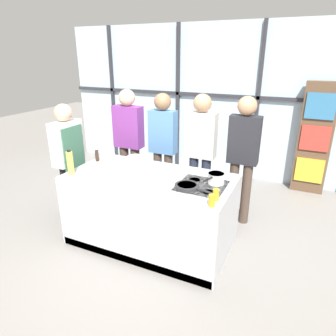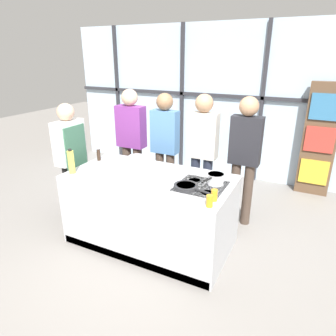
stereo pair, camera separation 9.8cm
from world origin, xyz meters
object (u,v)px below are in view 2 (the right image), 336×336
(spectator_center_right, at_px, (202,148))
(juice_glass_near, at_px, (210,201))
(spectator_center_left, at_px, (165,143))
(spectator_far_right, at_px, (245,153))
(mixing_bowl, at_px, (137,158))
(saucepan, at_px, (215,179))
(frying_pan, at_px, (186,186))
(juice_glass_far, at_px, (214,195))
(oil_bottle, at_px, (71,162))
(spectator_far_left, at_px, (131,139))
(chef, at_px, (71,155))
(white_plate, at_px, (116,171))
(pepper_grinder, at_px, (99,155))

(spectator_center_right, relative_size, juice_glass_near, 15.10)
(spectator_center_left, height_order, spectator_far_right, spectator_far_right)
(mixing_bowl, bearing_deg, saucepan, -12.34)
(frying_pan, xyz_separation_m, juice_glass_far, (0.36, -0.14, 0.04))
(oil_bottle, bearing_deg, spectator_far_left, 90.06)
(spectator_far_right, relative_size, oil_bottle, 5.80)
(chef, xyz_separation_m, spectator_center_left, (1.02, 0.88, 0.08))
(white_plate, distance_m, juice_glass_far, 1.35)
(saucepan, distance_m, juice_glass_near, 0.54)
(chef, height_order, white_plate, chef)
(saucepan, bearing_deg, oil_bottle, -164.50)
(frying_pan, bearing_deg, juice_glass_near, -38.40)
(chef, distance_m, pepper_grinder, 0.43)
(oil_bottle, distance_m, juice_glass_near, 1.78)
(saucepan, bearing_deg, juice_glass_far, -73.54)
(spectator_center_right, relative_size, white_plate, 6.75)
(spectator_center_left, xyz_separation_m, oil_bottle, (-0.59, -1.31, 0.03))
(saucepan, distance_m, mixing_bowl, 1.22)
(juice_glass_far, bearing_deg, spectator_center_right, 115.35)
(spectator_far_left, bearing_deg, spectator_center_left, 180.00)
(spectator_far_left, relative_size, juice_glass_far, 15.15)
(chef, distance_m, oil_bottle, 0.62)
(spectator_center_right, height_order, juice_glass_near, spectator_center_right)
(white_plate, bearing_deg, pepper_grinder, 151.33)
(mixing_bowl, height_order, juice_glass_far, juice_glass_far)
(chef, relative_size, pepper_grinder, 9.23)
(spectator_far_right, xyz_separation_m, oil_bottle, (-1.78, -1.31, 0.01))
(oil_bottle, relative_size, juice_glass_near, 2.61)
(spectator_far_left, height_order, oil_bottle, spectator_far_left)
(white_plate, bearing_deg, juice_glass_far, -8.65)
(chef, distance_m, saucepan, 2.09)
(mixing_bowl, bearing_deg, white_plate, -93.25)
(spectator_far_right, bearing_deg, juice_glass_far, 89.94)
(spectator_center_right, relative_size, frying_pan, 3.78)
(chef, relative_size, spectator_far_right, 0.93)
(spectator_center_left, bearing_deg, juice_glass_near, 130.46)
(oil_bottle, bearing_deg, frying_pan, 8.47)
(spectator_far_right, bearing_deg, white_plate, 38.09)
(spectator_far_left, height_order, juice_glass_near, spectator_far_left)
(spectator_center_left, height_order, frying_pan, spectator_center_left)
(juice_glass_near, bearing_deg, spectator_center_left, 130.46)
(mixing_bowl, distance_m, oil_bottle, 0.87)
(spectator_far_left, relative_size, pepper_grinder, 9.90)
(spectator_far_right, xyz_separation_m, saucepan, (-0.12, -0.85, -0.07))
(oil_bottle, bearing_deg, saucepan, 15.50)
(chef, xyz_separation_m, spectator_center_right, (1.61, 0.88, 0.09))
(chef, height_order, spectator_far_left, spectator_far_left)
(spectator_far_right, distance_m, pepper_grinder, 1.96)
(chef, height_order, oil_bottle, chef)
(chef, xyz_separation_m, saucepan, (2.09, 0.02, 0.03))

